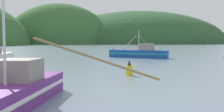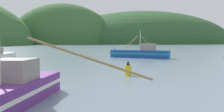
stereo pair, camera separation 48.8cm
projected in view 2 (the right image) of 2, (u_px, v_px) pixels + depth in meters
name	position (u px, v px, depth m)	size (l,w,h in m)	color
hill_mid_right	(64.00, 44.00, 220.25)	(94.31, 75.45, 71.50)	#386633
hill_mid_left	(144.00, 43.00, 268.44)	(190.68, 152.55, 68.21)	#2D562D
fishing_boat_purple	(6.00, 92.00, 12.41)	(13.50, 9.84, 6.27)	#6B2D84
fishing_boat_white	(0.00, 57.00, 38.79)	(3.90, 10.88, 7.04)	white
fishing_boat_blue	(140.00, 53.00, 47.76)	(10.40, 10.84, 5.43)	#19479E
channel_buoy	(128.00, 69.00, 23.72)	(0.66, 0.66, 1.45)	yellow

